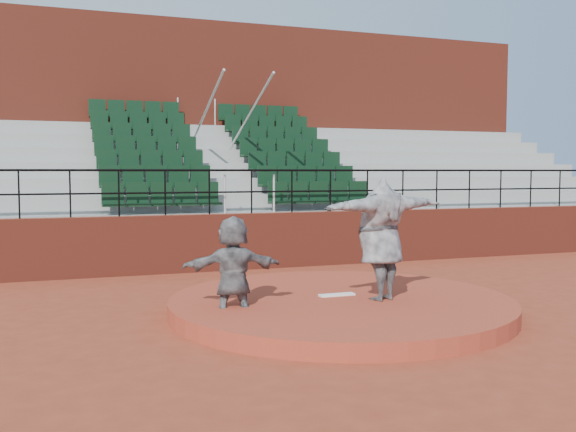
# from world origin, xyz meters

# --- Properties ---
(ground) EXTENTS (90.00, 90.00, 0.00)m
(ground) POSITION_xyz_m (0.00, 0.00, 0.00)
(ground) COLOR maroon
(ground) RESTS_ON ground
(pitchers_mound) EXTENTS (5.50, 5.50, 0.25)m
(pitchers_mound) POSITION_xyz_m (0.00, 0.00, 0.12)
(pitchers_mound) COLOR #A23924
(pitchers_mound) RESTS_ON ground
(pitching_rubber) EXTENTS (0.60, 0.15, 0.03)m
(pitching_rubber) POSITION_xyz_m (0.00, 0.15, 0.27)
(pitching_rubber) COLOR white
(pitching_rubber) RESTS_ON pitchers_mound
(boundary_wall) EXTENTS (24.00, 0.30, 1.30)m
(boundary_wall) POSITION_xyz_m (0.00, 5.00, 0.65)
(boundary_wall) COLOR maroon
(boundary_wall) RESTS_ON ground
(wall_railing) EXTENTS (24.04, 0.05, 1.03)m
(wall_railing) POSITION_xyz_m (0.00, 5.00, 2.03)
(wall_railing) COLOR black
(wall_railing) RESTS_ON boundary_wall
(seating_deck) EXTENTS (24.00, 5.97, 4.63)m
(seating_deck) POSITION_xyz_m (0.00, 8.65, 1.43)
(seating_deck) COLOR gray
(seating_deck) RESTS_ON ground
(press_box_facade) EXTENTS (24.00, 3.00, 7.10)m
(press_box_facade) POSITION_xyz_m (0.00, 12.60, 3.55)
(press_box_facade) COLOR maroon
(press_box_facade) RESTS_ON ground
(pitcher) EXTENTS (2.45, 1.24, 1.93)m
(pitcher) POSITION_xyz_m (0.52, -0.38, 1.21)
(pitcher) COLOR black
(pitcher) RESTS_ON pitchers_mound
(fielder) EXTENTS (1.53, 0.59, 1.62)m
(fielder) POSITION_xyz_m (-1.81, -0.11, 0.81)
(fielder) COLOR black
(fielder) RESTS_ON ground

